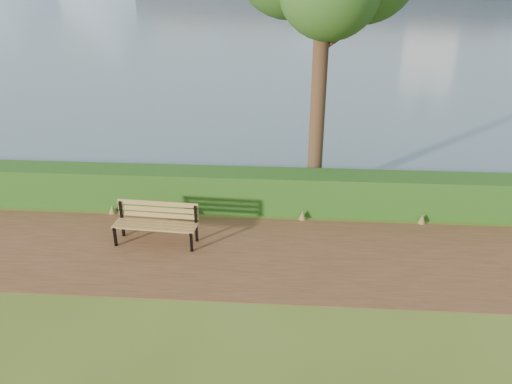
{
  "coord_description": "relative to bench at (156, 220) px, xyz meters",
  "views": [
    {
      "loc": [
        1.22,
        -8.96,
        5.74
      ],
      "look_at": [
        0.5,
        1.2,
        1.1
      ],
      "focal_mm": 35.0,
      "sensor_mm": 36.0,
      "label": 1
    }
  ],
  "objects": [
    {
      "name": "hedge",
      "position": [
        1.7,
        1.86,
        -0.04
      ],
      "size": [
        32.0,
        0.85,
        1.0
      ],
      "primitive_type": "cube",
      "color": "#1E4413",
      "rests_on": "ground"
    },
    {
      "name": "bench",
      "position": [
        0.0,
        0.0,
        0.0
      ],
      "size": [
        1.9,
        0.68,
        0.94
      ],
      "rotation": [
        0.0,
        0.0,
        -0.07
      ],
      "color": "black",
      "rests_on": "ground"
    },
    {
      "name": "ground",
      "position": [
        1.7,
        -0.74,
        -0.54
      ],
      "size": [
        140.0,
        140.0,
        0.0
      ],
      "primitive_type": "plane",
      "color": "#485C1A",
      "rests_on": "ground"
    },
    {
      "name": "path",
      "position": [
        1.7,
        -0.44,
        -0.53
      ],
      "size": [
        40.0,
        3.4,
        0.01
      ],
      "primitive_type": "cube",
      "color": "#54331D",
      "rests_on": "ground"
    }
  ]
}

